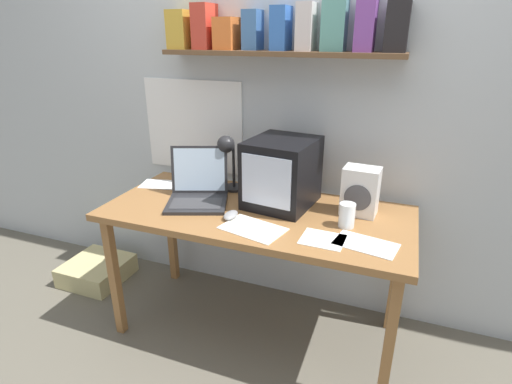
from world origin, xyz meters
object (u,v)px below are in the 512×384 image
object	(u,v)px
juice_glass	(347,216)
loose_paper_near_monitor	(253,229)
loose_paper_near_laptop	(164,185)
computer_mouse	(231,215)
space_heater	(360,191)
printed_handout	(323,239)
laptop	(198,188)
desk_lamp	(228,155)
corner_desk	(256,222)
floor_cushion	(97,270)
open_notebook	(366,244)
crt_monitor	(282,173)

from	to	relation	value
juice_glass	loose_paper_near_monitor	bearing A→B (deg)	-155.94
loose_paper_near_laptop	loose_paper_near_monitor	xyz separation A→B (m)	(0.70, -0.35, 0.00)
computer_mouse	loose_paper_near_laptop	bearing A→B (deg)	153.75
loose_paper_near_laptop	space_heater	bearing A→B (deg)	0.05
printed_handout	laptop	bearing A→B (deg)	164.49
desk_lamp	printed_handout	world-z (taller)	desk_lamp
laptop	space_heater	bearing A→B (deg)	-11.40
space_heater	computer_mouse	xyz separation A→B (m)	(-0.58, -0.28, -0.10)
corner_desk	loose_paper_near_monitor	xyz separation A→B (m)	(0.06, -0.20, 0.07)
corner_desk	loose_paper_near_laptop	xyz separation A→B (m)	(-0.64, 0.14, 0.07)
desk_lamp	printed_handout	distance (m)	0.76
floor_cushion	open_notebook	bearing A→B (deg)	-7.99
corner_desk	open_notebook	xyz separation A→B (m)	(0.57, -0.17, 0.07)
crt_monitor	space_heater	distance (m)	0.40
computer_mouse	open_notebook	distance (m)	0.65
desk_lamp	floor_cushion	xyz separation A→B (m)	(-0.97, -0.11, -0.91)
computer_mouse	loose_paper_near_laptop	distance (m)	0.62
computer_mouse	floor_cushion	bearing A→B (deg)	169.26
corner_desk	floor_cushion	distance (m)	1.36
space_heater	laptop	bearing A→B (deg)	-166.25
desk_lamp	space_heater	world-z (taller)	desk_lamp
corner_desk	juice_glass	distance (m)	0.47
laptop	loose_paper_near_monitor	bearing A→B (deg)	-48.72
computer_mouse	floor_cushion	size ratio (longest dim) A/B	0.27
corner_desk	crt_monitor	xyz separation A→B (m)	(0.09, 0.13, 0.24)
juice_glass	open_notebook	size ratio (longest dim) A/B	0.41
corner_desk	laptop	bearing A→B (deg)	178.12
printed_handout	space_heater	bearing A→B (deg)	71.99
computer_mouse	printed_handout	world-z (taller)	computer_mouse
space_heater	floor_cushion	distance (m)	1.89
floor_cushion	loose_paper_near_laptop	bearing A→B (deg)	6.28
juice_glass	space_heater	world-z (taller)	space_heater
computer_mouse	laptop	bearing A→B (deg)	150.66
corner_desk	loose_paper_near_monitor	size ratio (longest dim) A/B	4.84
loose_paper_near_laptop	laptop	bearing A→B (deg)	-23.55
crt_monitor	desk_lamp	distance (m)	0.34
crt_monitor	printed_handout	size ratio (longest dim) A/B	2.06
open_notebook	loose_paper_near_laptop	bearing A→B (deg)	165.54
laptop	desk_lamp	world-z (taller)	desk_lamp
loose_paper_near_monitor	desk_lamp	bearing A→B (deg)	127.22
space_heater	loose_paper_near_laptop	world-z (taller)	space_heater
open_notebook	printed_handout	size ratio (longest dim) A/B	1.48
laptop	floor_cushion	size ratio (longest dim) A/B	1.01
loose_paper_near_laptop	floor_cushion	size ratio (longest dim) A/B	0.75
crt_monitor	loose_paper_near_laptop	distance (m)	0.76
corner_desk	desk_lamp	bearing A→B (deg)	141.01
crt_monitor	juice_glass	world-z (taller)	crt_monitor
juice_glass	loose_paper_near_monitor	size ratio (longest dim) A/B	0.36
juice_glass	loose_paper_near_laptop	xyz separation A→B (m)	(-1.10, 0.17, -0.05)
loose_paper_near_laptop	printed_handout	world-z (taller)	same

